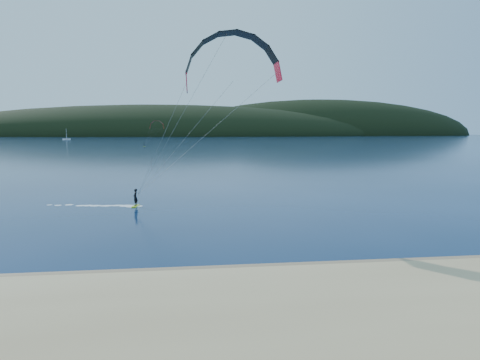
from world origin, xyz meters
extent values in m
plane|color=#071B39|center=(0.00, 0.00, 0.00)|extent=(1800.00, 1800.00, 0.00)
cube|color=#8A6E50|center=(0.00, 4.50, 0.05)|extent=(220.00, 2.50, 0.10)
ellipsoid|color=black|center=(-50.00, 720.00, 0.00)|extent=(840.00, 280.00, 110.00)
ellipsoid|color=black|center=(260.00, 760.00, 0.00)|extent=(600.00, 240.00, 140.00)
cube|color=#B8E21A|center=(-6.48, 27.45, 0.06)|extent=(0.76, 1.64, 0.09)
imported|color=black|center=(-6.48, 27.45, 1.06)|extent=(0.58, 0.78, 1.94)
cylinder|color=gray|center=(-1.02, 24.05, 7.39)|extent=(0.02, 0.02, 16.90)
cube|color=#B8E21A|center=(-26.77, 212.51, 0.05)|extent=(1.35, 1.29, 0.08)
imported|color=black|center=(-26.77, 212.51, 0.95)|extent=(1.07, 1.06, 1.74)
cylinder|color=gray|center=(-22.86, 210.50, 5.92)|extent=(0.02, 0.02, 12.27)
cube|color=white|center=(-126.03, 407.10, 0.48)|extent=(8.03, 4.48, 1.34)
cylinder|color=white|center=(-126.03, 407.10, 5.73)|extent=(0.19, 0.19, 10.51)
cube|color=white|center=(-125.98, 408.44, 5.73)|extent=(0.73, 2.41, 7.64)
cube|color=white|center=(-125.98, 405.57, 3.82)|extent=(0.58, 1.85, 4.78)
camera|label=1|loc=(0.05, -18.87, 8.53)|focal=30.15mm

